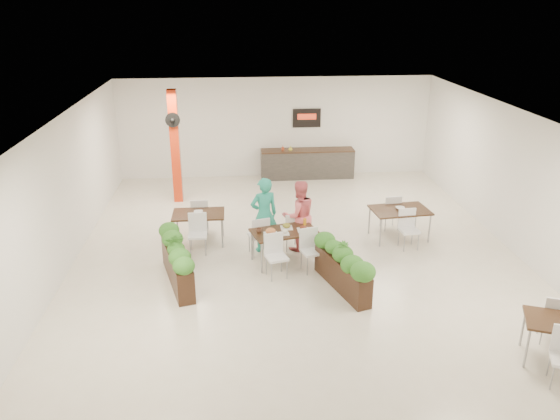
% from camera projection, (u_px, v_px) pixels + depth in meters
% --- Properties ---
extents(ground, '(12.00, 12.00, 0.00)m').
position_uv_depth(ground, '(297.00, 253.00, 12.56)').
color(ground, beige).
rests_on(ground, ground).
extents(room_shell, '(10.10, 12.10, 3.22)m').
position_uv_depth(room_shell, '(298.00, 170.00, 11.84)').
color(room_shell, white).
rests_on(room_shell, ground).
extents(red_column, '(0.40, 0.41, 3.20)m').
position_uv_depth(red_column, '(175.00, 146.00, 15.24)').
color(red_column, red).
rests_on(red_column, ground).
extents(service_counter, '(3.00, 0.64, 2.20)m').
position_uv_depth(service_counter, '(307.00, 163.00, 17.72)').
color(service_counter, '#2E2B29').
rests_on(service_counter, ground).
extents(main_table, '(1.61, 1.89, 0.92)m').
position_uv_depth(main_table, '(284.00, 236.00, 11.94)').
color(main_table, black).
rests_on(main_table, ground).
extents(diner_man, '(0.73, 0.58, 1.77)m').
position_uv_depth(diner_man, '(264.00, 215.00, 12.42)').
color(diner_man, teal).
rests_on(diner_man, ground).
extents(diner_woman, '(0.95, 0.83, 1.67)m').
position_uv_depth(diner_woman, '(299.00, 216.00, 12.51)').
color(diner_woman, '#F56C76').
rests_on(diner_woman, ground).
extents(planter_left, '(0.84, 2.05, 1.10)m').
position_uv_depth(planter_left, '(177.00, 259.00, 11.11)').
color(planter_left, black).
rests_on(planter_left, ground).
extents(planter_right, '(0.87, 1.90, 1.03)m').
position_uv_depth(planter_right, '(342.00, 266.00, 10.89)').
color(planter_right, black).
rests_on(planter_right, ground).
extents(side_table_a, '(1.22, 1.62, 0.92)m').
position_uv_depth(side_table_a, '(199.00, 218.00, 12.91)').
color(side_table_a, black).
rests_on(side_table_a, ground).
extents(side_table_b, '(1.44, 1.65, 0.92)m').
position_uv_depth(side_table_b, '(400.00, 213.00, 13.15)').
color(side_table_b, black).
rests_on(side_table_b, ground).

